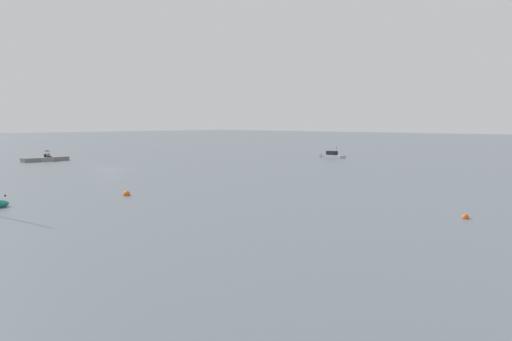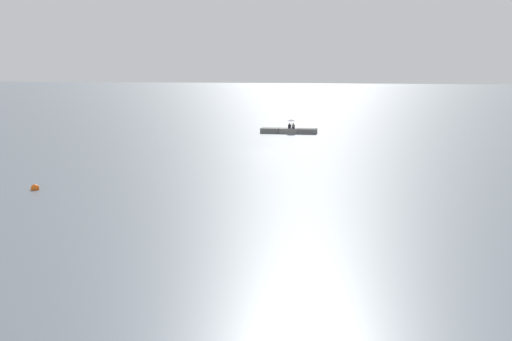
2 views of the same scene
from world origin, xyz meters
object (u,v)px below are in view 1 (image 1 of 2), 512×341
(person_seated_dark_right, at_px, (46,156))
(mooring_buoy_mid, at_px, (466,217))
(mooring_buoy_near, at_px, (127,194))
(person_seated_grey_left, at_px, (49,156))
(umbrella_open_black, at_px, (47,151))
(motorboat_grey_near, at_px, (331,156))

(person_seated_dark_right, relative_size, mooring_buoy_mid, 1.54)
(person_seated_dark_right, xyz_separation_m, mooring_buoy_near, (13.06, 45.61, -0.82))
(person_seated_grey_left, height_order, mooring_buoy_mid, person_seated_grey_left)
(person_seated_dark_right, height_order, mooring_buoy_mid, person_seated_dark_right)
(person_seated_dark_right, height_order, umbrella_open_black, umbrella_open_black)
(umbrella_open_black, xyz_separation_m, mooring_buoy_mid, (3.29, 72.38, -1.70))
(person_seated_grey_left, xyz_separation_m, motorboat_grey_near, (-40.34, 29.96, -0.64))
(person_seated_grey_left, distance_m, umbrella_open_black, 0.90)
(person_seated_dark_right, xyz_separation_m, motorboat_grey_near, (-40.90, 30.10, -0.64))
(person_seated_grey_left, xyz_separation_m, umbrella_open_black, (0.30, -0.06, 0.85))
(motorboat_grey_near, bearing_deg, umbrella_open_black, 148.99)
(motorboat_grey_near, bearing_deg, mooring_buoy_mid, -130.58)
(person_seated_dark_right, distance_m, mooring_buoy_near, 47.45)
(person_seated_dark_right, height_order, mooring_buoy_near, person_seated_dark_right)
(motorboat_grey_near, relative_size, mooring_buoy_mid, 10.92)
(person_seated_dark_right, height_order, motorboat_grey_near, motorboat_grey_near)
(person_seated_dark_right, relative_size, motorboat_grey_near, 0.14)
(umbrella_open_black, xyz_separation_m, motorboat_grey_near, (-40.63, 30.03, -1.49))
(umbrella_open_black, distance_m, mooring_buoy_mid, 72.48)
(person_seated_grey_left, distance_m, person_seated_dark_right, 0.58)
(person_seated_grey_left, bearing_deg, motorboat_grey_near, 132.40)
(motorboat_grey_near, distance_m, mooring_buoy_near, 56.14)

